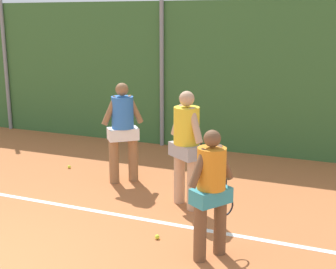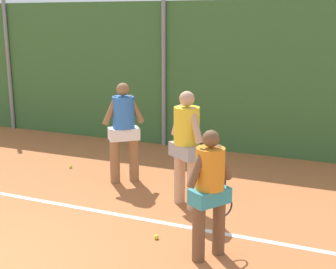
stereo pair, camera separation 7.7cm
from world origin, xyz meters
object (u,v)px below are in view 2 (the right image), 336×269
object	(u,v)px
player_foreground_near	(210,188)
player_midcourt	(187,143)
tennis_ball_3	(228,199)
tennis_ball_6	(71,166)
player_backcourt_far	(124,127)
tennis_ball_4	(156,237)

from	to	relation	value
player_foreground_near	player_midcourt	size ratio (longest dim) A/B	0.89
player_foreground_near	tennis_ball_3	bearing A→B (deg)	41.45
player_midcourt	tennis_ball_6	xyz separation A→B (m)	(-2.90, 0.95, -1.03)
player_backcourt_far	tennis_ball_3	distance (m)	2.32
player_foreground_near	tennis_ball_6	world-z (taller)	player_foreground_near
tennis_ball_4	tennis_ball_6	xyz separation A→B (m)	(-2.95, 2.23, 0.00)
tennis_ball_3	tennis_ball_6	world-z (taller)	same
player_foreground_near	tennis_ball_4	xyz separation A→B (m)	(-0.83, 0.19, -0.91)
player_foreground_near	tennis_ball_6	size ratio (longest dim) A/B	25.54
tennis_ball_6	tennis_ball_3	bearing A→B (deg)	-7.89
player_foreground_near	player_midcourt	xyz separation A→B (m)	(-0.87, 1.47, 0.12)
tennis_ball_3	tennis_ball_4	bearing A→B (deg)	-107.13
player_foreground_near	tennis_ball_4	world-z (taller)	player_foreground_near
tennis_ball_4	player_foreground_near	bearing A→B (deg)	-13.05
player_foreground_near	player_midcourt	distance (m)	1.72
player_backcourt_far	tennis_ball_4	distance (m)	2.68
tennis_ball_3	tennis_ball_6	distance (m)	3.52
player_backcourt_far	tennis_ball_4	world-z (taller)	player_backcourt_far
tennis_ball_4	player_midcourt	bearing A→B (deg)	92.02
tennis_ball_4	tennis_ball_6	bearing A→B (deg)	142.90
tennis_ball_3	player_midcourt	bearing A→B (deg)	-141.36
player_foreground_near	player_backcourt_far	size ratio (longest dim) A/B	0.90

